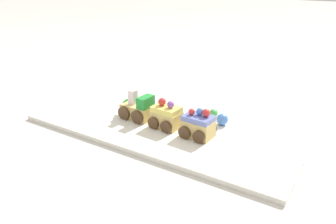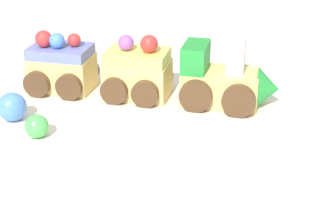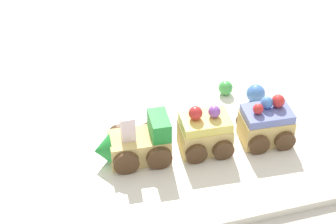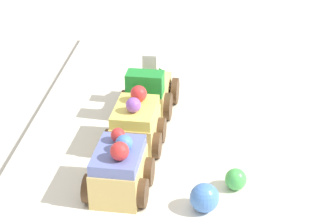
% 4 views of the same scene
% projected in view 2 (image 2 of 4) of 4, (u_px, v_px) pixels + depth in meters
% --- Properties ---
extents(ground_plane, '(10.00, 10.00, 0.00)m').
position_uv_depth(ground_plane, '(144.00, 120.00, 0.62)').
color(ground_plane, beige).
extents(display_board, '(0.70, 0.37, 0.01)m').
position_uv_depth(display_board, '(144.00, 115.00, 0.62)').
color(display_board, white).
rests_on(display_board, ground_plane).
extents(cake_train_locomotive, '(0.11, 0.07, 0.08)m').
position_uv_depth(cake_train_locomotive, '(226.00, 83.00, 0.63)').
color(cake_train_locomotive, '#E5C675').
rests_on(cake_train_locomotive, display_board).
extents(cake_car_lemon, '(0.07, 0.07, 0.07)m').
position_uv_depth(cake_car_lemon, '(138.00, 73.00, 0.64)').
color(cake_car_lemon, '#E5C675').
rests_on(cake_car_lemon, display_board).
extents(cake_car_blueberry, '(0.07, 0.07, 0.07)m').
position_uv_depth(cake_car_blueberry, '(61.00, 67.00, 0.66)').
color(cake_car_blueberry, '#E5C675').
rests_on(cake_car_blueberry, display_board).
extents(gumball_blue, '(0.03, 0.03, 0.03)m').
position_uv_depth(gumball_blue, '(12.00, 107.00, 0.59)').
color(gumball_blue, '#4C84E0').
rests_on(gumball_blue, display_board).
extents(gumball_green, '(0.02, 0.02, 0.02)m').
position_uv_depth(gumball_green, '(37.00, 126.00, 0.56)').
color(gumball_green, '#4CBC56').
rests_on(gumball_green, display_board).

